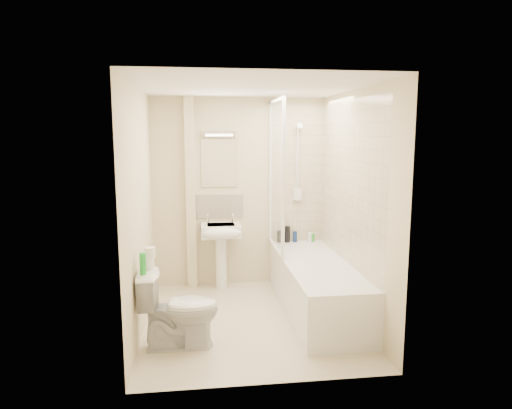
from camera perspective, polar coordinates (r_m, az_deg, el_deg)
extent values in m
plane|color=beige|center=(4.96, -0.65, -14.27)|extent=(2.50, 2.50, 0.00)
cube|color=beige|center=(5.85, -2.09, 1.50)|extent=(2.20, 0.02, 2.40)
cube|color=beige|center=(4.63, -14.32, -0.73)|extent=(0.02, 2.50, 2.40)
cube|color=beige|center=(4.87, 12.28, -0.19)|extent=(0.02, 2.50, 2.40)
cube|color=white|center=(4.59, -0.70, 14.50)|extent=(2.20, 2.50, 0.02)
cube|color=beige|center=(5.93, 5.16, 3.75)|extent=(0.70, 0.01, 1.75)
cube|color=beige|center=(5.03, 11.48, 2.70)|extent=(0.01, 2.10, 1.75)
cube|color=beige|center=(5.77, -8.17, 1.31)|extent=(0.12, 0.12, 2.40)
cube|color=beige|center=(5.85, -4.54, -0.21)|extent=(0.60, 0.02, 0.30)
cube|color=white|center=(5.79, -4.60, 5.17)|extent=(0.46, 0.01, 0.60)
cube|color=silver|center=(5.75, -4.64, 8.84)|extent=(0.42, 0.07, 0.07)
cube|color=white|center=(5.18, 7.48, -10.08)|extent=(0.70, 2.10, 0.55)
cube|color=white|center=(5.11, 7.53, -7.74)|extent=(0.56, 1.96, 0.05)
cube|color=white|center=(5.44, 2.54, 3.58)|extent=(0.01, 0.90, 1.80)
cube|color=white|center=(5.86, 1.83, 3.96)|extent=(0.04, 0.04, 1.80)
cube|color=white|center=(4.99, 3.43, 3.11)|extent=(0.04, 0.04, 1.80)
cube|color=white|center=(5.43, 2.61, 12.87)|extent=(0.04, 0.90, 0.04)
cube|color=white|center=(5.59, 2.48, -5.45)|extent=(0.04, 0.90, 0.03)
cylinder|color=white|center=(5.90, 5.22, 4.94)|extent=(0.02, 0.02, 0.90)
cylinder|color=white|center=(5.95, 5.16, 0.61)|extent=(0.05, 0.05, 0.02)
cylinder|color=white|center=(5.89, 5.29, 9.32)|extent=(0.05, 0.05, 0.02)
cylinder|color=white|center=(5.82, 5.43, 9.61)|extent=(0.08, 0.11, 0.11)
cube|color=white|center=(5.93, 5.18, 1.28)|extent=(0.10, 0.05, 0.14)
cylinder|color=white|center=(5.87, 5.09, 5.41)|extent=(0.01, 0.13, 0.84)
cylinder|color=white|center=(5.85, -4.37, -7.25)|extent=(0.14, 0.14, 0.66)
cube|color=white|center=(5.72, -4.41, -3.24)|extent=(0.49, 0.38, 0.15)
ellipsoid|color=white|center=(5.55, -4.32, -3.61)|extent=(0.49, 0.21, 0.15)
cube|color=silver|center=(5.70, -4.42, -2.69)|extent=(0.34, 0.24, 0.04)
cylinder|color=white|center=(5.79, -6.06, -1.86)|extent=(0.03, 0.03, 0.10)
cylinder|color=white|center=(5.81, -2.90, -1.80)|extent=(0.03, 0.03, 0.10)
sphere|color=white|center=(5.78, -6.07, -1.36)|extent=(0.04, 0.04, 0.04)
sphere|color=white|center=(5.80, -2.90, -1.29)|extent=(0.04, 0.04, 0.04)
cylinder|color=black|center=(5.94, 2.97, -4.03)|extent=(0.07, 0.07, 0.15)
cylinder|color=black|center=(5.95, 3.94, -3.72)|extent=(0.07, 0.07, 0.21)
cylinder|color=navy|center=(5.98, 4.89, -4.03)|extent=(0.05, 0.05, 0.14)
cylinder|color=white|center=(6.02, 6.76, -4.04)|extent=(0.06, 0.06, 0.12)
cylinder|color=green|center=(6.03, 7.02, -4.13)|extent=(0.06, 0.06, 0.10)
imported|color=white|center=(4.34, -9.59, -12.71)|extent=(0.44, 0.73, 0.72)
cylinder|color=white|center=(4.29, -13.28, -7.20)|extent=(0.10, 0.10, 0.11)
cylinder|color=white|center=(4.27, -13.13, -5.86)|extent=(0.10, 0.10, 0.10)
cylinder|color=green|center=(4.14, -13.96, -7.21)|extent=(0.06, 0.06, 0.20)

